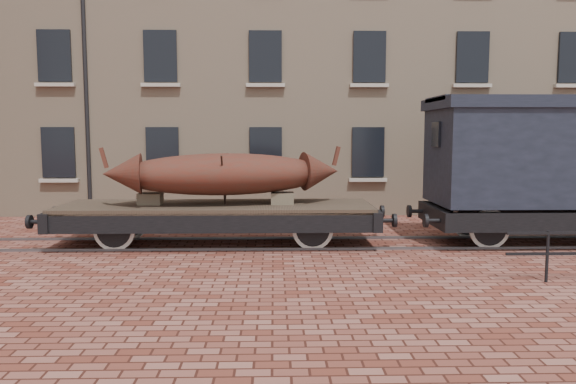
{
  "coord_description": "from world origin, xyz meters",
  "views": [
    {
      "loc": [
        -2.22,
        -14.2,
        2.85
      ],
      "look_at": [
        -1.85,
        0.5,
        1.3
      ],
      "focal_mm": 35.0,
      "sensor_mm": 36.0,
      "label": 1
    }
  ],
  "objects": [
    {
      "name": "rail_track",
      "position": [
        0.0,
        0.0,
        0.03
      ],
      "size": [
        30.0,
        1.52,
        0.06
      ],
      "color": "#59595E",
      "rests_on": "ground"
    },
    {
      "name": "goods_van",
      "position": [
        5.06,
        -0.0,
        2.36
      ],
      "size": [
        7.28,
        2.65,
        3.76
      ],
      "color": "black",
      "rests_on": "ground"
    },
    {
      "name": "iron_boat",
      "position": [
        -3.47,
        -0.0,
        1.82
      ],
      "size": [
        6.02,
        2.49,
        1.47
      ],
      "color": "#511C13",
      "rests_on": "flatcar_wagon"
    },
    {
      "name": "warehouse_cream",
      "position": [
        3.0,
        9.99,
        7.0
      ],
      "size": [
        40.0,
        10.19,
        14.0
      ],
      "color": "tan",
      "rests_on": "ground"
    },
    {
      "name": "ground",
      "position": [
        0.0,
        0.0,
        0.0
      ],
      "size": [
        90.0,
        90.0,
        0.0
      ],
      "primitive_type": "plane",
      "color": "maroon"
    },
    {
      "name": "flatcar_wagon",
      "position": [
        -3.68,
        -0.0,
        0.83
      ],
      "size": [
        8.87,
        2.41,
        1.34
      ],
      "color": "#443729",
      "rests_on": "ground"
    }
  ]
}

